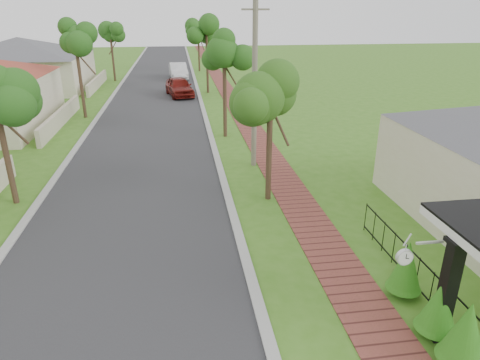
{
  "coord_description": "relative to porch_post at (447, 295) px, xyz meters",
  "views": [
    {
      "loc": [
        -1.06,
        -8.06,
        6.99
      ],
      "look_at": [
        0.86,
        5.41,
        1.5
      ],
      "focal_mm": 32.0,
      "sensor_mm": 36.0,
      "label": 1
    }
  ],
  "objects": [
    {
      "name": "station_clock",
      "position": [
        -0.85,
        0.4,
        0.83
      ],
      "size": [
        1.04,
        0.13,
        0.54
      ],
      "color": "silver",
      "rests_on": "ground"
    },
    {
      "name": "road",
      "position": [
        -7.55,
        21.0,
        -1.12
      ],
      "size": [
        7.0,
        120.0,
        0.02
      ],
      "primitive_type": "cube",
      "color": "#28282B",
      "rests_on": "ground"
    },
    {
      "name": "utility_pole",
      "position": [
        -2.25,
        11.9,
        2.6
      ],
      "size": [
        1.2,
        0.24,
        7.33
      ],
      "color": "#746B5A",
      "rests_on": "ground"
    },
    {
      "name": "kerb_left",
      "position": [
        -11.2,
        21.0,
        -1.12
      ],
      "size": [
        0.3,
        120.0,
        0.1
      ],
      "primitive_type": "cube",
      "color": "#9E9E99",
      "rests_on": "ground"
    },
    {
      "name": "street_trees",
      "position": [
        -7.42,
        27.84,
        3.42
      ],
      "size": [
        10.7,
        37.65,
        5.89
      ],
      "color": "#382619",
      "rests_on": "ground"
    },
    {
      "name": "hedge_row",
      "position": [
        -0.1,
        0.13,
        -0.36
      ],
      "size": [
        0.86,
        3.24,
        1.65
      ],
      "color": "#206E16",
      "rests_on": "ground"
    },
    {
      "name": "parked_car_white",
      "position": [
        -5.55,
        39.33,
        -0.32
      ],
      "size": [
        2.03,
        4.96,
        1.6
      ],
      "primitive_type": "imported",
      "rotation": [
        0.0,
        0.0,
        0.07
      ],
      "color": "silver",
      "rests_on": "ground"
    },
    {
      "name": "picket_fence",
      "position": [
        0.35,
        1.0,
        -0.59
      ],
      "size": [
        0.03,
        8.02,
        1.0
      ],
      "color": "black",
      "rests_on": "ground"
    },
    {
      "name": "kerb_right",
      "position": [
        -3.9,
        21.0,
        -1.12
      ],
      "size": [
        0.3,
        120.0,
        0.1
      ],
      "primitive_type": "cube",
      "color": "#9E9E99",
      "rests_on": "ground"
    },
    {
      "name": "sidewalk",
      "position": [
        -1.3,
        21.0,
        -1.12
      ],
      "size": [
        1.5,
        120.0,
        0.03
      ],
      "primitive_type": "cube",
      "color": "brown",
      "rests_on": "ground"
    },
    {
      "name": "parked_car_red",
      "position": [
        -5.55,
        29.71,
        -0.34
      ],
      "size": [
        2.71,
        4.87,
        1.57
      ],
      "primitive_type": "imported",
      "rotation": [
        0.0,
        0.0,
        0.2
      ],
      "color": "maroon",
      "rests_on": "ground"
    },
    {
      "name": "porch_post",
      "position": [
        0.0,
        0.0,
        0.0
      ],
      "size": [
        0.48,
        0.48,
        2.52
      ],
      "color": "black",
      "rests_on": "ground"
    },
    {
      "name": "near_tree",
      "position": [
        -2.35,
        8.0,
        2.88
      ],
      "size": [
        1.96,
        1.96,
        5.04
      ],
      "color": "#382619",
      "rests_on": "ground"
    },
    {
      "name": "far_house_grey",
      "position": [
        -19.52,
        35.0,
        1.22
      ],
      "size": [
        15.56,
        15.56,
        4.6
      ],
      "color": "beige",
      "rests_on": "ground"
    },
    {
      "name": "ground",
      "position": [
        -4.55,
        1.0,
        -1.12
      ],
      "size": [
        160.0,
        160.0,
        0.0
      ],
      "primitive_type": "plane",
      "color": "#3B701A",
      "rests_on": "ground"
    }
  ]
}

